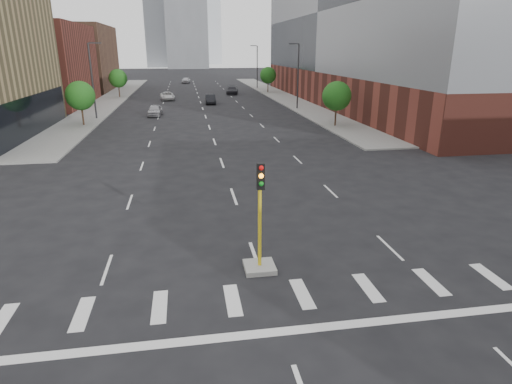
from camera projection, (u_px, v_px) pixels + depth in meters
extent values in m
cube|color=gray|center=(113.00, 98.00, 75.44)|extent=(5.00, 92.00, 0.15)
cube|color=gray|center=(279.00, 95.00, 80.08)|extent=(5.00, 92.00, 0.15)
cube|color=brown|center=(15.00, 65.00, 64.14)|extent=(20.00, 22.00, 12.00)
cube|color=brown|center=(60.00, 58.00, 88.31)|extent=(20.00, 24.00, 13.00)
cube|color=brown|center=(387.00, 87.00, 68.45)|extent=(24.00, 70.00, 5.00)
cube|color=slate|center=(394.00, 13.00, 64.96)|extent=(24.00, 70.00, 17.00)
cube|color=slate|center=(186.00, 16.00, 188.68)|extent=(18.00, 18.00, 44.00)
cube|color=#999993|center=(260.00, 267.00, 16.94)|extent=(1.20, 1.20, 0.20)
cylinder|color=gold|center=(260.00, 228.00, 16.40)|extent=(0.14, 0.14, 3.20)
cube|color=black|center=(261.00, 176.00, 15.57)|extent=(0.28, 0.18, 1.00)
sphere|color=red|center=(261.00, 168.00, 15.36)|extent=(0.18, 0.18, 0.18)
sphere|color=orange|center=(261.00, 176.00, 15.46)|extent=(0.18, 0.18, 0.18)
sphere|color=#0C7F19|center=(261.00, 184.00, 15.55)|extent=(0.18, 0.18, 0.18)
cylinder|color=#2D2D30|center=(298.00, 77.00, 60.67)|extent=(0.20, 0.20, 9.00)
cube|color=#2D2D30|center=(293.00, 44.00, 59.11)|extent=(1.40, 0.22, 0.15)
cylinder|color=#2D2D30|center=(257.00, 67.00, 93.41)|extent=(0.20, 0.20, 9.00)
cube|color=#2D2D30|center=(254.00, 46.00, 91.86)|extent=(1.40, 0.22, 0.15)
cylinder|color=#2D2D30|center=(92.00, 82.00, 51.82)|extent=(0.20, 0.20, 9.00)
cube|color=#2D2D30|center=(95.00, 43.00, 50.51)|extent=(1.40, 0.22, 0.15)
cylinder|color=#382619|center=(83.00, 117.00, 48.16)|extent=(0.20, 0.20, 1.75)
sphere|color=#174E14|center=(80.00, 96.00, 47.41)|extent=(3.20, 3.20, 3.20)
cylinder|color=#382619|center=(119.00, 92.00, 76.23)|extent=(0.20, 0.20, 1.75)
sphere|color=#174E14|center=(118.00, 78.00, 75.48)|extent=(3.20, 3.20, 3.20)
cylinder|color=#382619|center=(335.00, 118.00, 47.81)|extent=(0.20, 0.20, 1.75)
sphere|color=#174E14|center=(337.00, 96.00, 47.06)|extent=(3.20, 3.20, 3.20)
cylinder|color=#382619|center=(268.00, 88.00, 85.24)|extent=(0.20, 0.20, 1.75)
sphere|color=#174E14|center=(268.00, 75.00, 84.48)|extent=(3.20, 3.20, 3.20)
imported|color=#9F9FA3|center=(155.00, 110.00, 55.73)|extent=(1.99, 4.32, 1.44)
imported|color=black|center=(210.00, 99.00, 68.07)|extent=(1.63, 4.47, 1.46)
imported|color=silver|center=(167.00, 96.00, 73.25)|extent=(2.66, 5.02, 1.34)
imported|color=black|center=(232.00, 90.00, 82.64)|extent=(2.84, 5.44, 1.51)
imported|color=silver|center=(186.00, 80.00, 109.35)|extent=(2.36, 4.61, 1.50)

